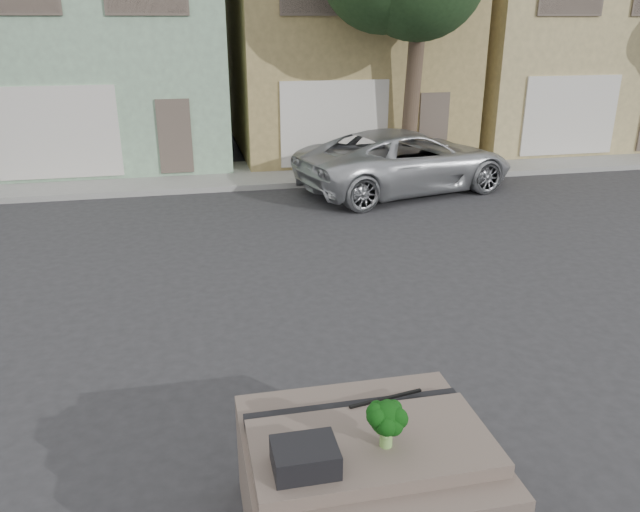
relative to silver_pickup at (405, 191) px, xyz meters
name	(u,v)px	position (x,y,z in m)	size (l,w,h in m)	color
ground_plane	(301,364)	(-4.31, -8.14, 0.00)	(120.00, 120.00, 0.00)	#303033
sidewalk	(234,176)	(-4.31, 2.36, 0.07)	(40.00, 3.00, 0.15)	gray
townhouse_mint	(104,35)	(-7.81, 6.36, 3.77)	(7.20, 8.20, 7.55)	#8AAF8E
townhouse_tan	(338,34)	(-0.31, 6.36, 3.77)	(7.20, 8.20, 7.55)	#9D8852
townhouse_beige	(541,33)	(7.19, 6.36, 3.77)	(7.20, 8.20, 7.55)	tan
silver_pickup	(405,191)	(0.00, 0.00, 0.00)	(2.66, 5.77, 1.60)	#B3B6BA
tree_near	(416,19)	(0.69, 1.66, 4.25)	(4.40, 4.00, 8.50)	#1C3418
car_dashboard	(365,485)	(-4.31, -11.14, 0.56)	(2.00, 1.80, 1.12)	#65564C
instrument_hump	(305,457)	(-4.89, -11.49, 1.22)	(0.48, 0.38, 0.20)	black
wiper_arm	(386,398)	(-4.03, -10.76, 1.13)	(0.70, 0.03, 0.02)	black
broccoli	(387,424)	(-4.22, -11.36, 1.32)	(0.33, 0.33, 0.40)	black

